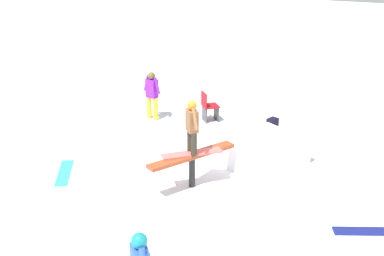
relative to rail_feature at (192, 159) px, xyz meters
name	(u,v)px	position (x,y,z in m)	size (l,w,h in m)	color
ground_plane	(192,186)	(0.00, 0.00, -0.66)	(60.00, 60.00, 0.00)	white
rail_feature	(192,159)	(0.00, 0.00, 0.00)	(1.99, 1.40, 0.79)	black
snow_kicker_ramp	(262,151)	(-1.77, 1.12, -0.35)	(1.80, 1.50, 0.61)	white
main_rider_on_rail	(192,129)	(0.00, 0.00, 0.71)	(1.06, 1.21, 1.21)	#F46058
bystander_purple	(152,93)	(-3.55, -2.61, 0.14)	(0.30, 0.62, 1.42)	yellow
loose_snowboard_navy	(374,231)	(0.48, 3.87, -0.65)	(1.53, 0.28, 0.02)	navy
loose_snowboard_cyan	(64,173)	(0.46, -3.00, -0.65)	(1.33, 0.28, 0.02)	#30BAD0
folding_chair	(209,108)	(-3.98, -1.01, -0.24)	(0.62, 0.62, 0.88)	#3F3F44
backpack_on_snow	(272,124)	(-3.95, 0.88, -0.49)	(0.30, 0.22, 0.34)	black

